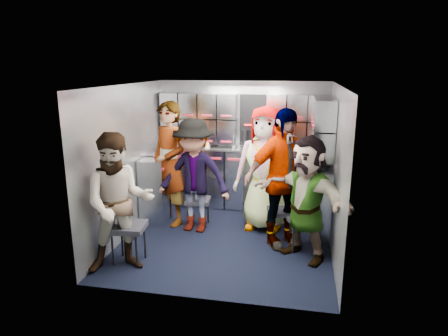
% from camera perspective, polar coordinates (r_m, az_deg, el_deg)
% --- Properties ---
extents(floor, '(3.00, 3.00, 0.00)m').
position_cam_1_polar(floor, '(5.65, 0.40, -10.06)').
color(floor, black).
rests_on(floor, ground).
extents(wall_back, '(2.80, 0.04, 2.10)m').
position_cam_1_polar(wall_back, '(6.74, 2.77, 3.39)').
color(wall_back, gray).
rests_on(wall_back, ground).
extents(wall_left, '(0.04, 3.00, 2.10)m').
position_cam_1_polar(wall_left, '(5.71, -13.52, 0.97)').
color(wall_left, gray).
rests_on(wall_left, ground).
extents(wall_right, '(0.04, 3.00, 2.10)m').
position_cam_1_polar(wall_right, '(5.23, 15.67, -0.40)').
color(wall_right, gray).
rests_on(wall_right, ground).
extents(ceiling, '(2.80, 3.00, 0.02)m').
position_cam_1_polar(ceiling, '(5.14, 0.44, 11.75)').
color(ceiling, silver).
rests_on(ceiling, wall_back).
extents(cart_bank_back, '(2.68, 0.38, 0.99)m').
position_cam_1_polar(cart_bank_back, '(6.67, 2.45, -1.63)').
color(cart_bank_back, '#A6ACB6').
rests_on(cart_bank_back, ground).
extents(cart_bank_left, '(0.38, 0.76, 0.99)m').
position_cam_1_polar(cart_bank_left, '(6.28, -9.38, -2.85)').
color(cart_bank_left, '#A6ACB6').
rests_on(cart_bank_left, ground).
extents(counter, '(2.68, 0.42, 0.03)m').
position_cam_1_polar(counter, '(6.55, 2.50, 2.75)').
color(counter, '#B5B8BD').
rests_on(counter, cart_bank_back).
extents(locker_bank_back, '(2.68, 0.28, 0.82)m').
position_cam_1_polar(locker_bank_back, '(6.52, 2.62, 6.94)').
color(locker_bank_back, '#A6ACB6').
rests_on(locker_bank_back, wall_back).
extents(locker_bank_right, '(0.28, 1.00, 0.82)m').
position_cam_1_polar(locker_bank_right, '(5.82, 13.98, 5.61)').
color(locker_bank_right, '#A6ACB6').
rests_on(locker_bank_right, wall_right).
extents(right_cabinet, '(0.28, 1.20, 1.00)m').
position_cam_1_polar(right_cabinet, '(5.95, 13.44, -3.99)').
color(right_cabinet, '#A6ACB6').
rests_on(right_cabinet, ground).
extents(coffee_niche, '(0.46, 0.16, 0.84)m').
position_cam_1_polar(coffee_niche, '(6.56, 4.26, 6.78)').
color(coffee_niche, black).
rests_on(coffee_niche, wall_back).
extents(red_latch_strip, '(2.60, 0.02, 0.03)m').
position_cam_1_polar(red_latch_strip, '(6.38, 2.22, 1.20)').
color(red_latch_strip, maroon).
rests_on(red_latch_strip, cart_bank_back).
extents(jump_seat_near_left, '(0.45, 0.43, 0.49)m').
position_cam_1_polar(jump_seat_near_left, '(5.00, -13.57, -8.46)').
color(jump_seat_near_left, black).
rests_on(jump_seat_near_left, ground).
extents(jump_seat_mid_left, '(0.38, 0.36, 0.42)m').
position_cam_1_polar(jump_seat_mid_left, '(5.98, -3.77, -4.84)').
color(jump_seat_mid_left, black).
rests_on(jump_seat_mid_left, ground).
extents(jump_seat_center, '(0.44, 0.43, 0.44)m').
position_cam_1_polar(jump_seat_center, '(6.08, 5.89, -4.39)').
color(jump_seat_center, black).
rests_on(jump_seat_center, ground).
extents(jump_seat_mid_right, '(0.42, 0.41, 0.42)m').
position_cam_1_polar(jump_seat_mid_right, '(5.57, 8.18, -6.40)').
color(jump_seat_mid_right, black).
rests_on(jump_seat_mid_right, ground).
extents(jump_seat_near_right, '(0.46, 0.45, 0.43)m').
position_cam_1_polar(jump_seat_near_right, '(5.27, 11.41, -7.78)').
color(jump_seat_near_right, black).
rests_on(jump_seat_near_right, ground).
extents(attendant_standing, '(0.81, 0.74, 1.85)m').
position_cam_1_polar(attendant_standing, '(5.96, -7.81, 0.57)').
color(attendant_standing, black).
rests_on(attendant_standing, ground).
extents(attendant_arc_a, '(0.98, 0.90, 1.64)m').
position_cam_1_polar(attendant_arc_a, '(4.71, -14.74, -4.92)').
color(attendant_arc_a, black).
rests_on(attendant_arc_a, ground).
extents(attendant_arc_b, '(1.12, 0.72, 1.64)m').
position_cam_1_polar(attendant_arc_b, '(5.68, -4.30, -1.15)').
color(attendant_arc_b, black).
rests_on(attendant_arc_b, ground).
extents(attendant_arc_c, '(0.96, 0.71, 1.80)m').
position_cam_1_polar(attendant_arc_c, '(5.76, 5.86, -0.12)').
color(attendant_arc_c, black).
rests_on(attendant_arc_c, ground).
extents(attendant_arc_d, '(1.14, 0.97, 1.83)m').
position_cam_1_polar(attendant_arc_d, '(5.23, 8.28, -1.52)').
color(attendant_arc_d, black).
rests_on(attendant_arc_d, ground).
extents(attendant_arc_e, '(1.42, 1.25, 1.56)m').
position_cam_1_polar(attendant_arc_e, '(4.96, 11.64, -4.26)').
color(attendant_arc_e, black).
rests_on(attendant_arc_e, ground).
extents(bottle_left, '(0.06, 0.06, 0.23)m').
position_cam_1_polar(bottle_left, '(6.49, 1.41, 3.85)').
color(bottle_left, white).
rests_on(bottle_left, counter).
extents(bottle_mid, '(0.07, 0.07, 0.23)m').
position_cam_1_polar(bottle_mid, '(6.44, 4.49, 3.69)').
color(bottle_mid, white).
rests_on(bottle_mid, counter).
extents(bottle_right, '(0.06, 0.06, 0.26)m').
position_cam_1_polar(bottle_right, '(6.40, 9.88, 3.60)').
color(bottle_right, white).
rests_on(bottle_right, counter).
extents(cup_left, '(0.08, 0.08, 0.11)m').
position_cam_1_polar(cup_left, '(6.58, -2.43, 3.41)').
color(cup_left, beige).
rests_on(cup_left, counter).
extents(cup_right, '(0.07, 0.07, 0.10)m').
position_cam_1_polar(cup_right, '(6.41, 11.61, 2.81)').
color(cup_right, beige).
rests_on(cup_right, counter).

